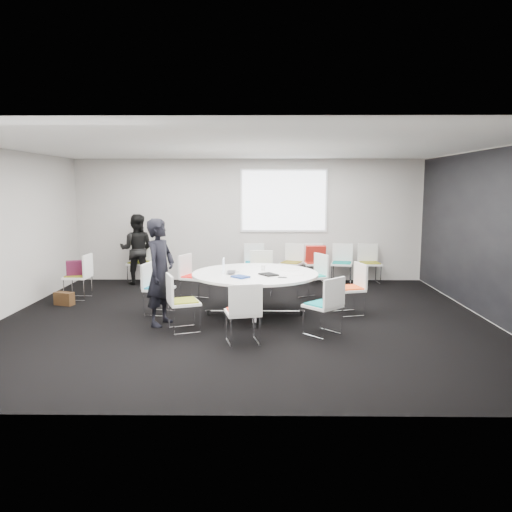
{
  "coord_description": "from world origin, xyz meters",
  "views": [
    {
      "loc": [
        0.3,
        -8.02,
        2.18
      ],
      "look_at": [
        0.2,
        0.4,
        1.0
      ],
      "focal_mm": 35.0,
      "sensor_mm": 36.0,
      "label": 1
    }
  ],
  "objects_px": {
    "chair_ring_e": "(159,298)",
    "chair_back_d": "(342,271)",
    "chair_ring_d": "(194,286)",
    "chair_spare_left": "(79,285)",
    "brown_bag": "(64,299)",
    "conference_table": "(255,284)",
    "chair_ring_c": "(261,281)",
    "chair_back_b": "(292,271)",
    "chair_ring_b": "(313,285)",
    "chair_back_c": "(314,271)",
    "maroon_bag": "(77,268)",
    "chair_back_e": "(369,271)",
    "chair_ring_a": "(350,299)",
    "chair_ring_g": "(243,324)",
    "chair_ring_h": "(323,317)",
    "chair_person_back": "(139,270)",
    "chair_ring_f": "(183,313)",
    "person_back": "(137,249)",
    "cup": "(263,268)",
    "chair_back_a": "(254,271)",
    "laptop": "(234,272)",
    "person_main": "(160,272)"
  },
  "relations": [
    {
      "from": "chair_ring_e",
      "to": "chair_back_d",
      "type": "bearing_deg",
      "value": 139.23
    },
    {
      "from": "chair_ring_d",
      "to": "chair_spare_left",
      "type": "relative_size",
      "value": 1.0
    },
    {
      "from": "brown_bag",
      "to": "conference_table",
      "type": "bearing_deg",
      "value": -10.56
    },
    {
      "from": "chair_ring_c",
      "to": "chair_back_b",
      "type": "relative_size",
      "value": 1.0
    },
    {
      "from": "chair_ring_e",
      "to": "chair_back_b",
      "type": "height_order",
      "value": "same"
    },
    {
      "from": "chair_ring_b",
      "to": "chair_back_c",
      "type": "relative_size",
      "value": 1.0
    },
    {
      "from": "maroon_bag",
      "to": "chair_back_e",
      "type": "bearing_deg",
      "value": 15.73
    },
    {
      "from": "chair_ring_a",
      "to": "chair_ring_g",
      "type": "bearing_deg",
      "value": 117.45
    },
    {
      "from": "chair_ring_h",
      "to": "chair_person_back",
      "type": "bearing_deg",
      "value": 89.47
    },
    {
      "from": "brown_bag",
      "to": "chair_ring_c",
      "type": "bearing_deg",
      "value": 14.36
    },
    {
      "from": "chair_back_b",
      "to": "chair_ring_f",
      "type": "bearing_deg",
      "value": 87.9
    },
    {
      "from": "chair_back_c",
      "to": "person_back",
      "type": "height_order",
      "value": "person_back"
    },
    {
      "from": "person_back",
      "to": "cup",
      "type": "relative_size",
      "value": 17.42
    },
    {
      "from": "chair_ring_b",
      "to": "person_back",
      "type": "xyz_separation_m",
      "value": [
        -3.78,
        1.51,
        0.51
      ]
    },
    {
      "from": "chair_ring_a",
      "to": "person_back",
      "type": "bearing_deg",
      "value": 43.03
    },
    {
      "from": "conference_table",
      "to": "chair_back_b",
      "type": "bearing_deg",
      "value": 74.66
    },
    {
      "from": "conference_table",
      "to": "cup",
      "type": "height_order",
      "value": "cup"
    },
    {
      "from": "chair_back_a",
      "to": "maroon_bag",
      "type": "bearing_deg",
      "value": 24.77
    },
    {
      "from": "chair_ring_c",
      "to": "chair_back_e",
      "type": "relative_size",
      "value": 1.0
    },
    {
      "from": "chair_back_b",
      "to": "chair_back_e",
      "type": "distance_m",
      "value": 1.76
    },
    {
      "from": "chair_back_e",
      "to": "chair_person_back",
      "type": "height_order",
      "value": "same"
    },
    {
      "from": "laptop",
      "to": "chair_back_e",
      "type": "bearing_deg",
      "value": -44.16
    },
    {
      "from": "chair_ring_b",
      "to": "chair_ring_d",
      "type": "relative_size",
      "value": 1.0
    },
    {
      "from": "chair_ring_c",
      "to": "chair_back_d",
      "type": "distance_m",
      "value": 2.21
    },
    {
      "from": "maroon_bag",
      "to": "chair_ring_d",
      "type": "bearing_deg",
      "value": -1.44
    },
    {
      "from": "chair_back_a",
      "to": "chair_spare_left",
      "type": "height_order",
      "value": "same"
    },
    {
      "from": "conference_table",
      "to": "chair_person_back",
      "type": "relative_size",
      "value": 2.42
    },
    {
      "from": "maroon_bag",
      "to": "brown_bag",
      "type": "xyz_separation_m",
      "value": [
        -0.09,
        -0.49,
        -0.5
      ]
    },
    {
      "from": "chair_ring_a",
      "to": "chair_ring_g",
      "type": "distance_m",
      "value": 2.4
    },
    {
      "from": "brown_bag",
      "to": "chair_ring_b",
      "type": "bearing_deg",
      "value": 6.57
    },
    {
      "from": "chair_back_c",
      "to": "chair_back_b",
      "type": "bearing_deg",
      "value": -5.43
    },
    {
      "from": "chair_ring_e",
      "to": "chair_spare_left",
      "type": "relative_size",
      "value": 1.0
    },
    {
      "from": "person_back",
      "to": "chair_back_d",
      "type": "bearing_deg",
      "value": 178.98
    },
    {
      "from": "chair_back_e",
      "to": "chair_spare_left",
      "type": "distance_m",
      "value": 6.22
    },
    {
      "from": "chair_ring_c",
      "to": "chair_back_d",
      "type": "height_order",
      "value": "same"
    },
    {
      "from": "chair_ring_f",
      "to": "chair_back_a",
      "type": "xyz_separation_m",
      "value": [
        1.02,
        3.81,
        0.0
      ]
    },
    {
      "from": "chair_ring_b",
      "to": "chair_back_a",
      "type": "height_order",
      "value": "same"
    },
    {
      "from": "cup",
      "to": "maroon_bag",
      "type": "relative_size",
      "value": 0.22
    },
    {
      "from": "chair_ring_h",
      "to": "maroon_bag",
      "type": "xyz_separation_m",
      "value": [
        -4.48,
        2.31,
        0.34
      ]
    },
    {
      "from": "chair_ring_g",
      "to": "chair_back_a",
      "type": "height_order",
      "value": "same"
    },
    {
      "from": "chair_ring_g",
      "to": "brown_bag",
      "type": "xyz_separation_m",
      "value": [
        -3.4,
        2.24,
        -0.16
      ]
    },
    {
      "from": "chair_back_a",
      "to": "person_back",
      "type": "height_order",
      "value": "person_back"
    },
    {
      "from": "chair_back_e",
      "to": "person_back",
      "type": "height_order",
      "value": "person_back"
    },
    {
      "from": "chair_ring_f",
      "to": "chair_person_back",
      "type": "relative_size",
      "value": 1.0
    },
    {
      "from": "chair_back_c",
      "to": "chair_back_a",
      "type": "bearing_deg",
      "value": -3.66
    },
    {
      "from": "chair_back_a",
      "to": "chair_person_back",
      "type": "bearing_deg",
      "value": -2.32
    },
    {
      "from": "chair_back_b",
      "to": "chair_spare_left",
      "type": "relative_size",
      "value": 1.0
    },
    {
      "from": "chair_ring_g",
      "to": "person_main",
      "type": "relative_size",
      "value": 0.52
    },
    {
      "from": "person_main",
      "to": "chair_back_b",
      "type": "bearing_deg",
      "value": -13.88
    },
    {
      "from": "chair_back_c",
      "to": "chair_spare_left",
      "type": "height_order",
      "value": "same"
    }
  ]
}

